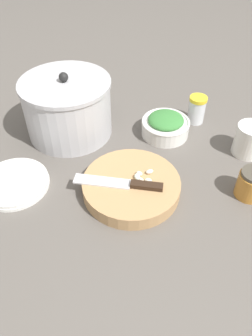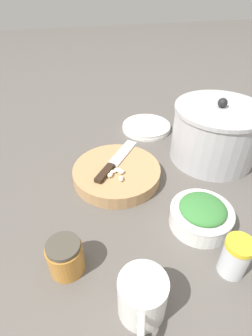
{
  "view_description": "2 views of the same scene",
  "coord_description": "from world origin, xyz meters",
  "px_view_note": "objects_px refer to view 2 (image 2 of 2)",
  "views": [
    {
      "loc": [
        -0.36,
        -0.56,
        0.65
      ],
      "look_at": [
        -0.05,
        -0.03,
        0.07
      ],
      "focal_mm": 35.0,
      "sensor_mm": 36.0,
      "label": 1
    },
    {
      "loc": [
        0.55,
        -0.17,
        0.52
      ],
      "look_at": [
        -0.01,
        -0.03,
        0.06
      ],
      "focal_mm": 28.0,
      "sensor_mm": 36.0,
      "label": 2
    }
  ],
  "objects_px": {
    "plate_stack": "(146,127)",
    "stock_pot": "(215,133)",
    "honey_jar": "(66,257)",
    "chef_knife": "(114,162)",
    "coffee_mug": "(142,298)",
    "cutting_board": "(117,173)",
    "spice_jar": "(235,257)",
    "herb_bowl": "(201,214)",
    "garlic_cloves": "(117,173)"
  },
  "relations": [
    {
      "from": "cutting_board",
      "to": "spice_jar",
      "type": "xyz_separation_m",
      "value": [
        0.35,
        0.17,
        0.03
      ]
    },
    {
      "from": "herb_bowl",
      "to": "coffee_mug",
      "type": "height_order",
      "value": "coffee_mug"
    },
    {
      "from": "chef_knife",
      "to": "herb_bowl",
      "type": "height_order",
      "value": "herb_bowl"
    },
    {
      "from": "coffee_mug",
      "to": "honey_jar",
      "type": "height_order",
      "value": "coffee_mug"
    },
    {
      "from": "cutting_board",
      "to": "herb_bowl",
      "type": "height_order",
      "value": "herb_bowl"
    },
    {
      "from": "cutting_board",
      "to": "honey_jar",
      "type": "distance_m",
      "value": 0.31
    },
    {
      "from": "honey_jar",
      "to": "stock_pot",
      "type": "relative_size",
      "value": 0.29
    },
    {
      "from": "cutting_board",
      "to": "spice_jar",
      "type": "height_order",
      "value": "spice_jar"
    },
    {
      "from": "garlic_cloves",
      "to": "honey_jar",
      "type": "relative_size",
      "value": 0.77
    },
    {
      "from": "honey_jar",
      "to": "garlic_cloves",
      "type": "bearing_deg",
      "value": 145.82
    },
    {
      "from": "garlic_cloves",
      "to": "honey_jar",
      "type": "bearing_deg",
      "value": -34.18
    },
    {
      "from": "spice_jar",
      "to": "stock_pot",
      "type": "distance_m",
      "value": 0.42
    },
    {
      "from": "spice_jar",
      "to": "coffee_mug",
      "type": "height_order",
      "value": "coffee_mug"
    },
    {
      "from": "herb_bowl",
      "to": "honey_jar",
      "type": "xyz_separation_m",
      "value": [
        0.04,
        -0.33,
        0.0
      ]
    },
    {
      "from": "cutting_board",
      "to": "coffee_mug",
      "type": "height_order",
      "value": "coffee_mug"
    },
    {
      "from": "garlic_cloves",
      "to": "stock_pot",
      "type": "distance_m",
      "value": 0.34
    },
    {
      "from": "herb_bowl",
      "to": "stock_pot",
      "type": "distance_m",
      "value": 0.31
    },
    {
      "from": "chef_knife",
      "to": "plate_stack",
      "type": "height_order",
      "value": "chef_knife"
    },
    {
      "from": "chef_knife",
      "to": "herb_bowl",
      "type": "bearing_deg",
      "value": -17.3
    },
    {
      "from": "cutting_board",
      "to": "stock_pot",
      "type": "height_order",
      "value": "stock_pot"
    },
    {
      "from": "plate_stack",
      "to": "stock_pot",
      "type": "relative_size",
      "value": 0.68
    },
    {
      "from": "cutting_board",
      "to": "plate_stack",
      "type": "xyz_separation_m",
      "value": [
        -0.27,
        0.18,
        -0.01
      ]
    },
    {
      "from": "herb_bowl",
      "to": "spice_jar",
      "type": "xyz_separation_m",
      "value": [
        0.13,
        0.01,
        0.01
      ]
    },
    {
      "from": "stock_pot",
      "to": "herb_bowl",
      "type": "bearing_deg",
      "value": -32.85
    },
    {
      "from": "plate_stack",
      "to": "honey_jar",
      "type": "distance_m",
      "value": 0.63
    },
    {
      "from": "garlic_cloves",
      "to": "herb_bowl",
      "type": "distance_m",
      "value": 0.26
    },
    {
      "from": "cutting_board",
      "to": "coffee_mug",
      "type": "relative_size",
      "value": 2.11
    },
    {
      "from": "spice_jar",
      "to": "honey_jar",
      "type": "height_order",
      "value": "spice_jar"
    },
    {
      "from": "chef_knife",
      "to": "stock_pot",
      "type": "bearing_deg",
      "value": 40.97
    },
    {
      "from": "plate_stack",
      "to": "herb_bowl",
      "type": "bearing_deg",
      "value": -1.68
    },
    {
      "from": "honey_jar",
      "to": "chef_knife",
      "type": "bearing_deg",
      "value": 150.5
    },
    {
      "from": "chef_knife",
      "to": "garlic_cloves",
      "type": "bearing_deg",
      "value": -55.92
    },
    {
      "from": "herb_bowl",
      "to": "plate_stack",
      "type": "relative_size",
      "value": 0.81
    },
    {
      "from": "herb_bowl",
      "to": "stock_pot",
      "type": "relative_size",
      "value": 0.56
    },
    {
      "from": "chef_knife",
      "to": "coffee_mug",
      "type": "relative_size",
      "value": 1.61
    },
    {
      "from": "plate_stack",
      "to": "stock_pot",
      "type": "bearing_deg",
      "value": 33.36
    },
    {
      "from": "chef_knife",
      "to": "honey_jar",
      "type": "height_order",
      "value": "honey_jar"
    },
    {
      "from": "spice_jar",
      "to": "coffee_mug",
      "type": "distance_m",
      "value": 0.21
    },
    {
      "from": "chef_knife",
      "to": "plate_stack",
      "type": "distance_m",
      "value": 0.3
    },
    {
      "from": "herb_bowl",
      "to": "plate_stack",
      "type": "bearing_deg",
      "value": 178.32
    },
    {
      "from": "cutting_board",
      "to": "honey_jar",
      "type": "xyz_separation_m",
      "value": [
        0.26,
        -0.16,
        0.02
      ]
    },
    {
      "from": "cutting_board",
      "to": "chef_knife",
      "type": "bearing_deg",
      "value": -176.97
    },
    {
      "from": "stock_pot",
      "to": "plate_stack",
      "type": "bearing_deg",
      "value": -146.64
    },
    {
      "from": "herb_bowl",
      "to": "cutting_board",
      "type": "bearing_deg",
      "value": -143.87
    },
    {
      "from": "plate_stack",
      "to": "honey_jar",
      "type": "relative_size",
      "value": 2.35
    },
    {
      "from": "chef_knife",
      "to": "coffee_mug",
      "type": "bearing_deg",
      "value": -55.83
    },
    {
      "from": "chef_knife",
      "to": "spice_jar",
      "type": "distance_m",
      "value": 0.41
    },
    {
      "from": "plate_stack",
      "to": "honey_jar",
      "type": "bearing_deg",
      "value": -32.78
    },
    {
      "from": "spice_jar",
      "to": "coffee_mug",
      "type": "relative_size",
      "value": 0.76
    },
    {
      "from": "chef_knife",
      "to": "coffee_mug",
      "type": "distance_m",
      "value": 0.41
    }
  ]
}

